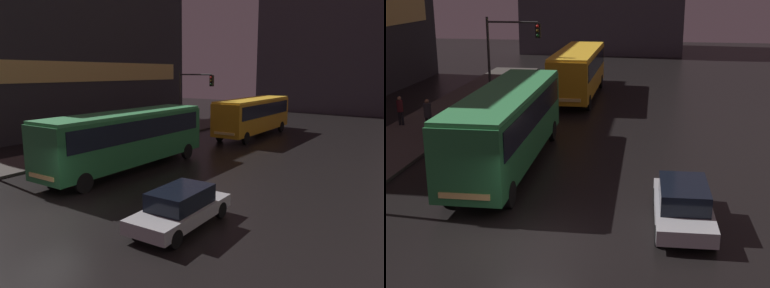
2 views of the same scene
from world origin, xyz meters
TOP-DOWN VIEW (x-y plane):
  - ground_plane at (0.00, 0.00)m, footprint 120.00×120.00m
  - sidewalk_left at (-9.00, 10.00)m, footprint 4.00×48.00m
  - building_left_tower at (-20.39, 17.85)m, footprint 10.07×25.71m
  - building_far_backdrop at (-2.33, 50.27)m, footprint 18.07×12.00m
  - bus_near at (-2.62, 7.22)m, footprint 2.71×11.62m
  - bus_far at (-1.60, 22.26)m, footprint 2.67×10.60m
  - car_taxi at (4.74, 2.25)m, footprint 1.98×4.56m
  - pedestrian_mid at (-10.33, 12.82)m, footprint 0.43×0.43m
  - pedestrian_far at (-8.11, 11.43)m, footprint 0.55×0.55m
  - traffic_light_main at (-5.54, 18.21)m, footprint 3.46×0.35m

SIDE VIEW (x-z plane):
  - ground_plane at x=0.00m, z-range 0.00..0.00m
  - sidewalk_left at x=-9.00m, z-range 0.00..0.15m
  - car_taxi at x=4.74m, z-range 0.02..1.49m
  - pedestrian_mid at x=-10.33m, z-range 0.28..1.92m
  - pedestrian_far at x=-8.11m, z-range 0.34..2.18m
  - bus_far at x=-1.60m, z-range 0.39..3.77m
  - bus_near at x=-2.62m, z-range 0.40..3.84m
  - traffic_light_main at x=-5.54m, z-range 1.06..6.85m
  - building_left_tower at x=-20.39m, z-range 0.00..15.46m
  - building_far_backdrop at x=-2.33m, z-range 0.00..19.69m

